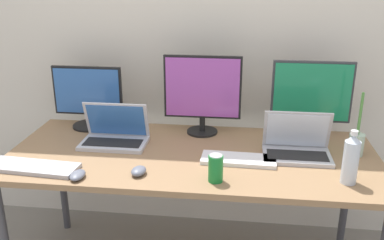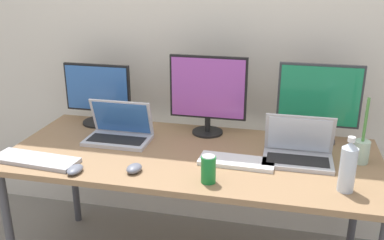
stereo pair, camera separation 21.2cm
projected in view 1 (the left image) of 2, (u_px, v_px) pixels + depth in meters
wall_back at (204, 27)px, 2.54m from camera, size 7.00×0.08×2.60m
work_desk at (192, 163)px, 2.20m from camera, size 1.88×0.81×0.74m
monitor_left at (88, 97)px, 2.48m from camera, size 0.41×0.21×0.36m
monitor_center at (202, 92)px, 2.37m from camera, size 0.43×0.18×0.45m
monitor_right at (311, 98)px, 2.32m from camera, size 0.43×0.21×0.43m
laptop_silver at (115, 134)px, 2.29m from camera, size 0.35×0.21×0.22m
laptop_secondary at (297, 146)px, 2.13m from camera, size 0.33×0.22×0.23m
keyboard_main at (238, 159)px, 2.09m from camera, size 0.37×0.15×0.02m
keyboard_aux at (33, 167)px, 2.01m from camera, size 0.44×0.17×0.02m
mouse_by_keyboard at (78, 175)px, 1.92m from camera, size 0.07×0.10×0.03m
mouse_by_laptop at (139, 171)px, 1.95m from camera, size 0.08×0.10×0.04m
water_bottle at (351, 159)px, 1.85m from camera, size 0.07×0.07×0.25m
soda_can_near_keyboard at (216, 168)px, 1.88m from camera, size 0.07×0.07×0.13m
bamboo_vase at (356, 143)px, 2.14m from camera, size 0.08×0.08×0.33m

